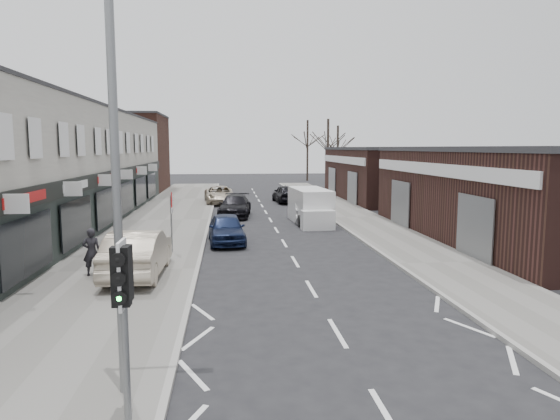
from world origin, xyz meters
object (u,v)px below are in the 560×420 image
object	(u,v)px
pedestrian	(92,252)
parked_car_right_a	(305,210)
sedan_on_pavement	(138,253)
parked_car_left_a	(226,229)
traffic_light	(123,290)
warning_sign	(172,205)
parked_car_left_c	(220,195)
white_van	(311,207)
street_lamp	(125,150)
parked_car_left_b	(235,206)
parked_car_right_b	(286,194)

from	to	relation	value
pedestrian	parked_car_right_a	world-z (taller)	pedestrian
sedan_on_pavement	parked_car_left_a	bearing A→B (deg)	-114.93
traffic_light	pedestrian	size ratio (longest dim) A/B	1.81
warning_sign	parked_car_left_a	distance (m)	3.64
traffic_light	parked_car_left_c	size ratio (longest dim) A/B	0.59
warning_sign	parked_car_right_a	xyz separation A→B (m)	(7.36, 9.52, -1.50)
white_van	parked_car_right_a	xyz separation A→B (m)	(-0.17, 1.17, -0.31)
street_lamp	parked_car_left_a	bearing A→B (deg)	83.58
parked_car_left_a	parked_car_left_c	size ratio (longest dim) A/B	0.81
pedestrian	traffic_light	bearing A→B (deg)	101.51
street_lamp	parked_car_left_b	size ratio (longest dim) A/B	1.60
parked_car_right_b	pedestrian	bearing A→B (deg)	63.25
warning_sign	parked_car_left_a	bearing A→B (deg)	45.33
traffic_light	parked_car_right_b	world-z (taller)	traffic_light
warning_sign	parked_car_right_b	world-z (taller)	warning_sign
street_lamp	white_van	size ratio (longest dim) A/B	1.43
traffic_light	parked_car_right_a	world-z (taller)	traffic_light
white_van	parked_car_left_c	bearing A→B (deg)	112.36
traffic_light	white_van	distance (m)	23.41
parked_car_left_c	parked_car_right_b	distance (m)	5.60
warning_sign	sedan_on_pavement	world-z (taller)	warning_sign
sedan_on_pavement	parked_car_right_a	distance (m)	15.83
warning_sign	street_lamp	bearing A→B (deg)	-87.16
warning_sign	parked_car_left_b	bearing A→B (deg)	76.27
warning_sign	sedan_on_pavement	xyz separation A→B (m)	(-0.78, -4.05, -1.25)
warning_sign	parked_car_right_b	size ratio (longest dim) A/B	0.59
street_lamp	parked_car_left_c	xyz separation A→B (m)	(1.13, 32.80, -3.89)
parked_car_left_c	parked_car_right_b	world-z (taller)	parked_car_right_b
sedan_on_pavement	parked_car_left_b	distance (m)	16.35
pedestrian	white_van	bearing A→B (deg)	-135.08
white_van	parked_car_left_b	distance (m)	5.82
warning_sign	pedestrian	world-z (taller)	warning_sign
parked_car_right_a	warning_sign	bearing A→B (deg)	55.92
street_lamp	parked_car_left_b	bearing A→B (deg)	84.75
warning_sign	parked_car_left_a	xyz separation A→B (m)	(2.34, 2.37, -1.48)
white_van	parked_car_left_b	bearing A→B (deg)	138.74
sedan_on_pavement	pedestrian	size ratio (longest dim) A/B	2.93
street_lamp	pedestrian	xyz separation A→B (m)	(-3.06, 8.92, -3.64)
white_van	parked_car_left_a	xyz separation A→B (m)	(-5.18, -5.98, -0.29)
street_lamp	warning_sign	world-z (taller)	street_lamp
white_van	pedestrian	distance (m)	15.77
traffic_light	parked_car_right_a	distance (m)	24.50
pedestrian	parked_car_right_b	xyz separation A→B (m)	(9.79, 23.99, -0.20)
parked_car_right_b	white_van	bearing A→B (deg)	86.25
warning_sign	white_van	xyz separation A→B (m)	(7.53, 8.35, -1.19)
sedan_on_pavement	parked_car_right_b	bearing A→B (deg)	-107.61
street_lamp	warning_sign	distance (m)	13.04
sedan_on_pavement	parked_car_right_b	distance (m)	25.50
street_lamp	sedan_on_pavement	world-z (taller)	street_lamp
white_van	pedestrian	bearing A→B (deg)	-133.11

